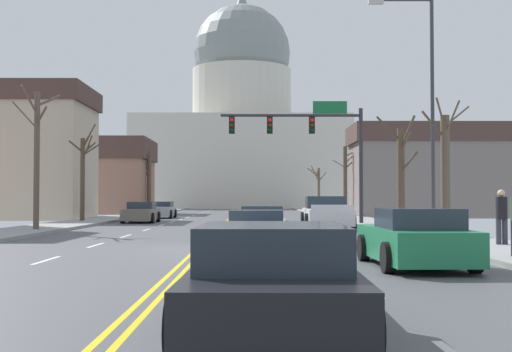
{
  "coord_description": "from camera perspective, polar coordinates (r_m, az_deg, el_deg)",
  "views": [
    {
      "loc": [
        1.52,
        -19.8,
        1.53
      ],
      "look_at": [
        1.89,
        36.94,
        3.38
      ],
      "focal_mm": 47.1,
      "sensor_mm": 36.0,
      "label": 1
    }
  ],
  "objects": [
    {
      "name": "bare_tree_01",
      "position": [
        63.78,
        -9.08,
        -0.36
      ],
      "size": [
        1.34,
        3.07,
        6.27
      ],
      "color": "brown",
      "rests_on": "ground"
    },
    {
      "name": "capitol_building",
      "position": [
        103.59,
        -1.22,
        3.99
      ],
      "size": [
        31.44,
        21.58,
        33.77
      ],
      "color": "beige",
      "rests_on": "ground"
    },
    {
      "name": "street_lamp_right",
      "position": [
        25.7,
        14.12,
        6.73
      ],
      "size": [
        2.42,
        0.24,
        8.88
      ],
      "color": "#333338",
      "rests_on": "ground"
    },
    {
      "name": "sedan_near_04",
      "position": [
        7.67,
        1.42,
        -8.97
      ],
      "size": [
        2.07,
        4.69,
        1.24
      ],
      "color": "black",
      "rests_on": "ground"
    },
    {
      "name": "pedestrian_00",
      "position": [
        21.33,
        20.13,
        -3.06
      ],
      "size": [
        0.35,
        0.34,
        1.64
      ],
      "color": "#33333D",
      "rests_on": "ground"
    },
    {
      "name": "bare_tree_04",
      "position": [
        25.89,
        15.78,
        0.42
      ],
      "size": [
        1.77,
        1.93,
        5.04
      ],
      "color": "brown",
      "rests_on": "ground"
    },
    {
      "name": "bare_tree_06",
      "position": [
        33.4,
        12.23,
        0.24
      ],
      "size": [
        1.76,
        1.75,
        5.44
      ],
      "color": "#4C3D2D",
      "rests_on": "ground"
    },
    {
      "name": "sedan_oncoming_00",
      "position": [
        42.09,
        -9.73,
        -3.11
      ],
      "size": [
        1.98,
        4.29,
        1.28
      ],
      "color": "#6B6056",
      "rests_on": "ground"
    },
    {
      "name": "bare_tree_02",
      "position": [
        70.56,
        5.32,
        -0.86
      ],
      "size": [
        2.01,
        2.35,
        4.76
      ],
      "color": "brown",
      "rests_on": "ground"
    },
    {
      "name": "bare_tree_00",
      "position": [
        53.96,
        7.62,
        -0.25
      ],
      "size": [
        2.5,
        0.52,
        5.51
      ],
      "color": "brown",
      "rests_on": "ground"
    },
    {
      "name": "sedan_near_03",
      "position": [
        15.35,
        13.35,
        -5.27
      ],
      "size": [
        2.06,
        4.36,
        1.3
      ],
      "color": "#1E7247",
      "rests_on": "ground"
    },
    {
      "name": "bare_tree_03",
      "position": [
        31.26,
        -18.11,
        1.79
      ],
      "size": [
        1.83,
        1.65,
        6.29
      ],
      "color": "brown",
      "rests_on": "ground"
    },
    {
      "name": "ground",
      "position": [
        19.91,
        -4.79,
        -6.2
      ],
      "size": [
        20.0,
        180.0,
        0.2
      ],
      "color": "#4C4C51"
    },
    {
      "name": "sedan_oncoming_01",
      "position": [
        51.13,
        -8.06,
        -2.89
      ],
      "size": [
        2.03,
        4.35,
        1.25
      ],
      "color": "#9EA3A8",
      "rests_on": "ground"
    },
    {
      "name": "sedan_near_01",
      "position": [
        27.41,
        0.49,
        -3.88
      ],
      "size": [
        2.08,
        4.63,
        1.2
      ],
      "color": "silver",
      "rests_on": "ground"
    },
    {
      "name": "flank_building_03",
      "position": [
        54.42,
        15.12,
        0.44
      ],
      "size": [
        13.51,
        6.26,
        7.22
      ],
      "color": "slate",
      "rests_on": "ground"
    },
    {
      "name": "sedan_near_02",
      "position": [
        21.28,
        0.04,
        -4.53
      ],
      "size": [
        2.16,
        4.27,
        1.15
      ],
      "color": "#9EA3A8",
      "rests_on": "ground"
    },
    {
      "name": "bare_tree_05",
      "position": [
        42.42,
        -14.45,
        0.27
      ],
      "size": [
        2.06,
        2.18,
        5.88
      ],
      "color": "#4C3D2D",
      "rests_on": "ground"
    },
    {
      "name": "flank_building_01",
      "position": [
        66.63,
        -14.92,
        0.0
      ],
      "size": [
        14.15,
        8.73,
        7.13
      ],
      "color": "#8C6656",
      "rests_on": "ground"
    },
    {
      "name": "pickup_truck_near_00",
      "position": [
        33.51,
        6.01,
        -3.23
      ],
      "size": [
        2.45,
        5.7,
        1.61
      ],
      "color": "silver",
      "rests_on": "ground"
    },
    {
      "name": "signal_gantry",
      "position": [
        37.42,
        4.62,
        3.5
      ],
      "size": [
        7.91,
        0.41,
        6.77
      ],
      "color": "#28282D",
      "rests_on": "ground"
    }
  ]
}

